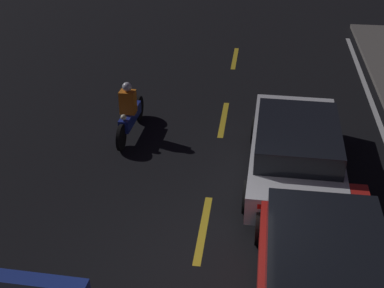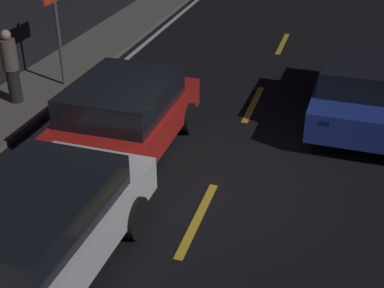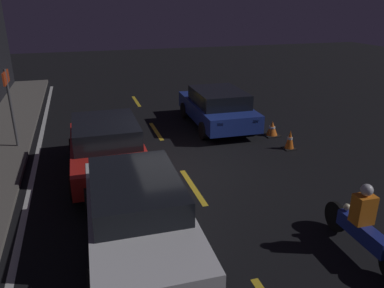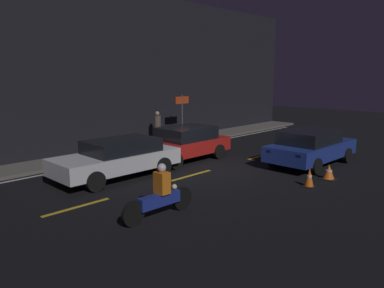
% 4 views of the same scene
% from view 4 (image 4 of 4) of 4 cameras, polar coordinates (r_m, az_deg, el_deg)
% --- Properties ---
extents(ground_plane, '(56.00, 56.00, 0.00)m').
position_cam_4_polar(ground_plane, '(14.10, 2.73, -4.02)').
color(ground_plane, black).
extents(raised_curb, '(28.00, 1.77, 0.12)m').
position_cam_4_polar(raised_curb, '(17.72, -9.73, -0.94)').
color(raised_curb, '#605B56').
rests_on(raised_curb, ground).
extents(building_front, '(28.00, 0.30, 7.45)m').
position_cam_4_polar(building_front, '(18.22, -12.08, 10.88)').
color(building_front, black).
rests_on(building_front, ground).
extents(lane_dash_b, '(2.00, 0.14, 0.01)m').
position_cam_4_polar(lane_dash_b, '(10.73, -17.12, -9.17)').
color(lane_dash_b, gold).
rests_on(lane_dash_b, ground).
extents(lane_dash_c, '(2.00, 0.14, 0.01)m').
position_cam_4_polar(lane_dash_c, '(13.38, -0.08, -4.79)').
color(lane_dash_c, gold).
rests_on(lane_dash_c, ground).
extents(lane_dash_d, '(2.00, 0.14, 0.01)m').
position_cam_4_polar(lane_dash_d, '(16.83, 10.55, -1.78)').
color(lane_dash_d, gold).
rests_on(lane_dash_d, ground).
extents(lane_dash_e, '(2.00, 0.14, 0.01)m').
position_cam_4_polar(lane_dash_e, '(20.69, 17.38, 0.20)').
color(lane_dash_e, gold).
rests_on(lane_dash_e, ground).
extents(lane_solid_kerb, '(25.20, 0.14, 0.01)m').
position_cam_4_polar(lane_solid_kerb, '(16.85, -7.40, -1.68)').
color(lane_solid_kerb, silver).
rests_on(lane_solid_kerb, ground).
extents(sedan_white, '(4.45, 2.01, 1.33)m').
position_cam_4_polar(sedan_white, '(13.21, -11.21, -1.97)').
color(sedan_white, silver).
rests_on(sedan_white, ground).
extents(taxi_red, '(4.10, 2.01, 1.39)m').
position_cam_4_polar(taxi_red, '(15.63, -1.26, 0.22)').
color(taxi_red, red).
rests_on(taxi_red, ground).
extents(sedan_blue, '(4.27, 2.08, 1.39)m').
position_cam_4_polar(sedan_blue, '(15.54, 17.63, -0.35)').
color(sedan_blue, navy).
rests_on(sedan_blue, ground).
extents(motorcycle, '(2.21, 0.37, 1.38)m').
position_cam_4_polar(motorcycle, '(9.44, -5.00, -7.89)').
color(motorcycle, black).
rests_on(motorcycle, ground).
extents(traffic_cone_near, '(0.37, 0.37, 0.62)m').
position_cam_4_polar(traffic_cone_near, '(12.54, 17.44, -4.92)').
color(traffic_cone_near, black).
rests_on(traffic_cone_near, ground).
extents(traffic_cone_mid, '(0.51, 0.51, 0.51)m').
position_cam_4_polar(traffic_cone_mid, '(13.66, 20.12, -4.05)').
color(traffic_cone_mid, black).
rests_on(traffic_cone_mid, ground).
extents(pedestrian, '(0.34, 0.34, 1.63)m').
position_cam_4_polar(pedestrian, '(18.70, -5.27, 2.54)').
color(pedestrian, black).
rests_on(pedestrian, raised_curb).
extents(shop_sign, '(0.90, 0.08, 2.40)m').
position_cam_4_polar(shop_sign, '(19.04, -1.52, 5.32)').
color(shop_sign, '#4C4C51').
rests_on(shop_sign, raised_curb).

